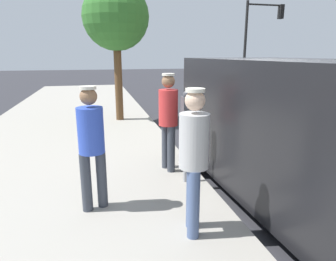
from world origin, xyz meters
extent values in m
plane|color=#2D2D33|center=(0.00, 0.00, 0.00)|extent=(80.00, 80.00, 0.00)
cube|color=#9E998E|center=(3.50, 0.00, 0.07)|extent=(5.00, 32.00, 0.15)
cylinder|color=gray|center=(1.35, 0.63, 0.72)|extent=(0.07, 0.07, 1.15)
cube|color=#4C4C51|center=(1.35, 0.63, 1.44)|extent=(0.14, 0.18, 0.28)
sphere|color=#47474C|center=(1.35, 0.63, 1.61)|extent=(0.12, 0.12, 0.12)
cylinder|color=#4C608C|center=(1.72, 2.16, 0.56)|extent=(0.14, 0.14, 0.83)
cylinder|color=#4C608C|center=(1.67, 1.94, 0.56)|extent=(0.14, 0.14, 0.83)
cylinder|color=#B7B7B7|center=(1.69, 2.05, 1.29)|extent=(0.34, 0.34, 0.62)
sphere|color=beige|center=(1.69, 2.05, 1.74)|extent=(0.22, 0.22, 0.22)
cylinder|color=silver|center=(1.69, 2.05, 1.85)|extent=(0.21, 0.21, 0.04)
cylinder|color=#383D47|center=(2.92, 1.23, 0.55)|extent=(0.14, 0.14, 0.81)
cylinder|color=#383D47|center=(2.72, 1.15, 0.55)|extent=(0.14, 0.14, 0.81)
cylinder|color=blue|center=(2.82, 1.19, 1.26)|extent=(0.34, 0.34, 0.61)
sphere|color=#8C6647|center=(2.82, 1.19, 1.71)|extent=(0.22, 0.22, 0.22)
cylinder|color=silver|center=(2.82, 1.19, 1.82)|extent=(0.21, 0.21, 0.04)
cylinder|color=#383D47|center=(1.53, -0.07, 0.57)|extent=(0.14, 0.14, 0.84)
cylinder|color=#383D47|center=(1.47, 0.15, 0.57)|extent=(0.14, 0.14, 0.84)
cylinder|color=red|center=(1.50, 0.04, 1.31)|extent=(0.34, 0.34, 0.63)
sphere|color=#8C6647|center=(1.50, 0.04, 1.77)|extent=(0.23, 0.23, 0.23)
cylinder|color=silver|center=(1.50, 0.04, 1.88)|extent=(0.22, 0.22, 0.04)
cube|color=black|center=(-0.15, 1.68, 1.17)|extent=(2.20, 5.27, 1.96)
cube|color=black|center=(-0.05, -0.77, 1.56)|extent=(1.84, 0.15, 0.88)
cylinder|color=black|center=(0.88, -0.33, 0.34)|extent=(0.25, 0.69, 0.68)
cylinder|color=black|center=(-1.02, -0.40, 0.34)|extent=(0.25, 0.69, 0.68)
cylinder|color=black|center=(-6.05, -11.77, 2.60)|extent=(0.16, 0.16, 5.20)
cylinder|color=black|center=(-7.25, -11.77, 5.00)|extent=(2.40, 0.10, 0.10)
cube|color=black|center=(-8.25, -11.77, 4.65)|extent=(0.24, 0.32, 0.80)
sphere|color=red|center=(-8.25, -11.94, 4.90)|extent=(0.17, 0.17, 0.17)
sphere|color=yellow|center=(-8.25, -11.94, 4.65)|extent=(0.17, 0.17, 0.17)
sphere|color=green|center=(-8.25, -11.94, 4.40)|extent=(0.17, 0.17, 0.17)
cylinder|color=brown|center=(2.02, -4.56, 1.38)|extent=(0.24, 0.24, 2.46)
sphere|color=#34722D|center=(2.02, -4.56, 3.31)|extent=(2.01, 2.01, 2.01)
camera|label=1|loc=(2.72, 5.08, 2.23)|focal=31.93mm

